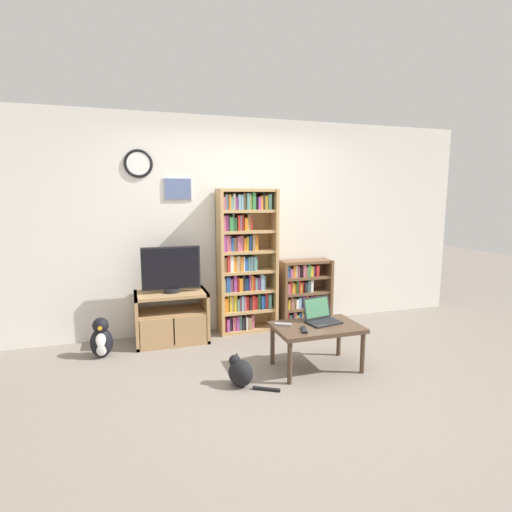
{
  "coord_description": "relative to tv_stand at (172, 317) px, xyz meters",
  "views": [
    {
      "loc": [
        -1.25,
        -3.13,
        1.66
      ],
      "look_at": [
        0.04,
        0.9,
        1.03
      ],
      "focal_mm": 28.0,
      "sensor_mm": 36.0,
      "label": 1
    }
  ],
  "objects": [
    {
      "name": "remote_near_laptop",
      "position": [
        0.95,
        -1.07,
        0.15
      ],
      "size": [
        0.16,
        0.12,
        0.02
      ],
      "rotation": [
        0.0,
        0.0,
        4.21
      ],
      "color": "#99999E",
      "rests_on": "coffee_table"
    },
    {
      "name": "laptop",
      "position": [
        1.34,
        -1.08,
        0.2
      ],
      "size": [
        0.36,
        0.31,
        0.24
      ],
      "rotation": [
        0.0,
        0.0,
        0.19
      ],
      "color": "#232326",
      "rests_on": "coffee_table"
    },
    {
      "name": "penguin_figurine",
      "position": [
        -0.75,
        -0.23,
        -0.1
      ],
      "size": [
        0.23,
        0.2,
        0.42
      ],
      "color": "black",
      "rests_on": "ground_plane"
    },
    {
      "name": "cat",
      "position": [
        0.46,
        -1.28,
        -0.17
      ],
      "size": [
        0.44,
        0.37,
        0.28
      ],
      "rotation": [
        0.0,
        0.0,
        0.66
      ],
      "color": "black",
      "rests_on": "ground_plane"
    },
    {
      "name": "ground_plane",
      "position": [
        0.83,
        -1.36,
        -0.29
      ],
      "size": [
        18.0,
        18.0,
        0.0
      ],
      "primitive_type": "plane",
      "color": "gray"
    },
    {
      "name": "television",
      "position": [
        0.01,
        0.0,
        0.55
      ],
      "size": [
        0.65,
        0.18,
        0.52
      ],
      "color": "black",
      "rests_on": "tv_stand"
    },
    {
      "name": "wall_back",
      "position": [
        0.82,
        0.31,
        1.01
      ],
      "size": [
        6.42,
        0.09,
        2.6
      ],
      "color": "silver",
      "rests_on": "ground_plane"
    },
    {
      "name": "coffee_table",
      "position": [
        1.26,
        -1.16,
        0.09
      ],
      "size": [
        0.83,
        0.53,
        0.43
      ],
      "color": "#4C3828",
      "rests_on": "ground_plane"
    },
    {
      "name": "tv_stand",
      "position": [
        0.0,
        0.0,
        0.0
      ],
      "size": [
        0.81,
        0.48,
        0.58
      ],
      "color": "tan",
      "rests_on": "ground_plane"
    },
    {
      "name": "bookshelf_short",
      "position": [
        1.71,
        0.15,
        0.11
      ],
      "size": [
        0.67,
        0.26,
        0.84
      ],
      "color": "brown",
      "rests_on": "ground_plane"
    },
    {
      "name": "bookshelf_tall",
      "position": [
        0.9,
        0.13,
        0.58
      ],
      "size": [
        0.71,
        0.3,
        1.75
      ],
      "color": "tan",
      "rests_on": "ground_plane"
    },
    {
      "name": "remote_far_from_laptop",
      "position": [
        1.07,
        -1.27,
        0.15
      ],
      "size": [
        0.09,
        0.17,
        0.02
      ],
      "rotation": [
        0.0,
        0.0,
        5.97
      ],
      "color": "black",
      "rests_on": "coffee_table"
    }
  ]
}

